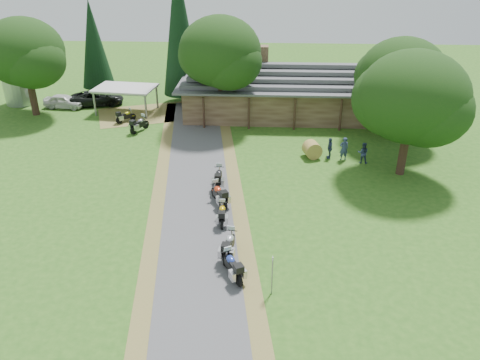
# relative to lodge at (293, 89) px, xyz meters

# --- Properties ---
(ground) EXTENTS (120.00, 120.00, 0.00)m
(ground) POSITION_rel_lodge_xyz_m (-6.00, -24.00, -2.45)
(ground) COLOR #2A5919
(ground) RESTS_ON ground
(driveway) EXTENTS (51.95, 51.95, 0.00)m
(driveway) POSITION_rel_lodge_xyz_m (-6.50, -20.00, -2.45)
(driveway) COLOR #444447
(driveway) RESTS_ON ground
(lodge) EXTENTS (21.40, 9.40, 4.90)m
(lodge) POSITION_rel_lodge_xyz_m (0.00, 0.00, 0.00)
(lodge) COLOR brown
(lodge) RESTS_ON ground
(silo) EXTENTS (3.23, 3.23, 6.13)m
(silo) POSITION_rel_lodge_xyz_m (-27.65, 1.69, 0.62)
(silo) COLOR gray
(silo) RESTS_ON ground
(carport) EXTENTS (6.05, 4.40, 2.45)m
(carport) POSITION_rel_lodge_xyz_m (-16.07, -0.39, -1.22)
(carport) COLOR silver
(carport) RESTS_ON ground
(car_white_sedan) EXTENTS (2.67, 5.33, 1.71)m
(car_white_sedan) POSITION_rel_lodge_xyz_m (-22.66, 0.47, -1.59)
(car_white_sedan) COLOR silver
(car_white_sedan) RESTS_ON ground
(car_dark_suv) EXTENTS (3.68, 6.12, 2.19)m
(car_dark_suv) POSITION_rel_lodge_xyz_m (-19.70, 1.55, -1.36)
(car_dark_suv) COLOR black
(car_dark_suv) RESTS_ON ground
(motorcycle_row_a) EXTENTS (1.50, 2.10, 1.38)m
(motorcycle_row_a) POSITION_rel_lodge_xyz_m (-4.08, -25.23, -1.76)
(motorcycle_row_a) COLOR #263997
(motorcycle_row_a) RESTS_ON ground
(motorcycle_row_b) EXTENTS (0.94, 2.17, 1.44)m
(motorcycle_row_b) POSITION_rel_lodge_xyz_m (-4.36, -23.50, -1.73)
(motorcycle_row_b) COLOR #A0A3A7
(motorcycle_row_b) RESTS_ON ground
(motorcycle_row_c) EXTENTS (0.69, 1.87, 1.26)m
(motorcycle_row_c) POSITION_rel_lodge_xyz_m (-5.00, -20.22, -1.82)
(motorcycle_row_c) COLOR #CC9D07
(motorcycle_row_c) RESTS_ON ground
(motorcycle_row_d) EXTENTS (1.57, 2.18, 1.44)m
(motorcycle_row_d) POSITION_rel_lodge_xyz_m (-5.39, -18.02, -1.73)
(motorcycle_row_d) COLOR red
(motorcycle_row_d) RESTS_ON ground
(motorcycle_row_e) EXTENTS (0.74, 2.10, 1.43)m
(motorcycle_row_e) POSITION_rel_lodge_xyz_m (-5.64, -15.64, -1.74)
(motorcycle_row_e) COLOR black
(motorcycle_row_e) RESTS_ON ground
(motorcycle_carport_a) EXTENTS (1.68, 1.69, 1.23)m
(motorcycle_carport_a) POSITION_rel_lodge_xyz_m (-15.41, -3.29, -1.84)
(motorcycle_carport_a) COLOR gold
(motorcycle_carport_a) RESTS_ON ground
(motorcycle_carport_b) EXTENTS (1.53, 2.16, 1.42)m
(motorcycle_carport_b) POSITION_rel_lodge_xyz_m (-13.55, -5.63, -1.74)
(motorcycle_carport_b) COLOR slate
(motorcycle_carport_b) RESTS_ON ground
(person_a) EXTENTS (0.68, 0.54, 2.14)m
(person_a) POSITION_rel_lodge_xyz_m (3.41, -10.81, -1.38)
(person_a) COLOR navy
(person_a) RESTS_ON ground
(person_b) EXTENTS (0.61, 0.49, 1.91)m
(person_b) POSITION_rel_lodge_xyz_m (4.77, -11.29, -1.50)
(person_b) COLOR navy
(person_b) RESTS_ON ground
(person_c) EXTENTS (0.42, 0.56, 1.91)m
(person_c) POSITION_rel_lodge_xyz_m (2.40, -10.50, -1.49)
(person_c) COLOR navy
(person_c) RESTS_ON ground
(hay_bale) EXTENTS (1.52, 1.45, 1.27)m
(hay_bale) POSITION_rel_lodge_xyz_m (1.07, -10.44, -1.81)
(hay_bale) COLOR olive
(hay_bale) RESTS_ON ground
(sign_post) EXTENTS (0.37, 0.06, 2.07)m
(sign_post) POSITION_rel_lodge_xyz_m (-2.14, -26.43, -1.41)
(sign_post) COLOR gray
(sign_post) RESTS_ON ground
(oak_lodge_left) EXTENTS (7.04, 7.04, 10.59)m
(oak_lodge_left) POSITION_rel_lodge_xyz_m (-6.56, -3.45, 2.84)
(oak_lodge_left) COLOR #11340F
(oak_lodge_left) RESTS_ON ground
(oak_lodge_right) EXTENTS (6.92, 6.92, 8.74)m
(oak_lodge_right) POSITION_rel_lodge_xyz_m (8.28, -6.03, 1.92)
(oak_lodge_right) COLOR #11340F
(oak_lodge_right) RESTS_ON ground
(oak_driveway) EXTENTS (7.32, 7.32, 9.15)m
(oak_driveway) POSITION_rel_lodge_xyz_m (7.15, -13.03, 2.12)
(oak_driveway) COLOR #11340F
(oak_driveway) RESTS_ON ground
(oak_silo) EXTENTS (7.26, 7.26, 9.63)m
(oak_silo) POSITION_rel_lodge_xyz_m (-24.65, -1.70, 2.37)
(oak_silo) COLOR #11340F
(oak_silo) RESTS_ON ground
(cedar_near) EXTENTS (3.83, 3.83, 14.12)m
(cedar_near) POSITION_rel_lodge_xyz_m (-11.05, 2.87, 4.61)
(cedar_near) COLOR black
(cedar_near) RESTS_ON ground
(cedar_far) EXTENTS (3.40, 3.40, 9.85)m
(cedar_far) POSITION_rel_lodge_xyz_m (-20.65, 5.41, 2.47)
(cedar_far) COLOR black
(cedar_far) RESTS_ON ground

